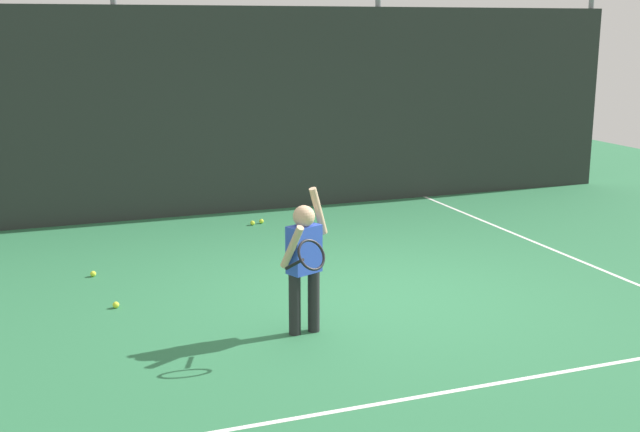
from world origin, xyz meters
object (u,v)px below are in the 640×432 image
object	(u,v)px
tennis_ball_1	(93,274)
tennis_ball_3	(261,221)
tennis_player	(304,258)
tennis_ball_0	(116,305)
tennis_ball_2	(253,223)

from	to	relation	value
tennis_ball_1	tennis_ball_3	size ratio (longest dim) A/B	1.00
tennis_player	tennis_ball_1	xyz separation A→B (m)	(-1.67, 2.48, -0.69)
tennis_ball_0	tennis_player	bearing A→B (deg)	-40.24
tennis_ball_3	tennis_ball_0	bearing A→B (deg)	-129.12
tennis_ball_0	tennis_ball_2	world-z (taller)	same
tennis_player	tennis_ball_1	bearing A→B (deg)	101.78
tennis_ball_0	tennis_ball_1	size ratio (longest dim) A/B	1.00
tennis_ball_0	tennis_ball_1	xyz separation A→B (m)	(-0.12, 1.16, 0.00)
tennis_player	tennis_ball_2	xyz separation A→B (m)	(0.69, 4.20, -0.69)
tennis_ball_0	tennis_ball_2	xyz separation A→B (m)	(2.24, 2.88, 0.00)
tennis_ball_3	tennis_player	bearing A→B (deg)	-101.14
tennis_ball_1	tennis_ball_2	distance (m)	2.92
tennis_player	tennis_ball_2	world-z (taller)	tennis_player
tennis_ball_3	tennis_ball_1	bearing A→B (deg)	-144.68
tennis_ball_1	tennis_ball_3	distance (m)	3.07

